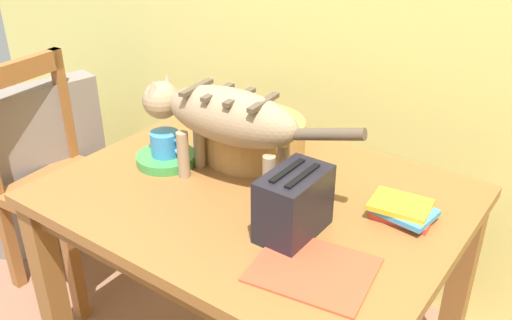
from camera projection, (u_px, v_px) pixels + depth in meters
The scene contains 10 objects.
dining_table at pixel (256, 218), 1.65m from camera, with size 1.14×0.88×0.74m.
cat at pixel (223, 117), 1.56m from camera, with size 0.70×0.18×0.30m.
saucer_bowl at pixel (166, 158), 1.75m from camera, with size 0.19×0.19×0.03m, color #3A9142.
coffee_mug at pixel (166, 144), 1.72m from camera, with size 0.13×0.09×0.08m.
magazine at pixel (313, 269), 1.28m from camera, with size 0.27×0.22×0.01m, color #D7462B.
book_stack at pixel (403, 210), 1.47m from camera, with size 0.18×0.14×0.05m.
wicker_basket at pixel (254, 137), 1.79m from camera, with size 0.33×0.33×0.12m.
toaster at pixel (294, 204), 1.38m from camera, with size 0.12×0.20×0.18m.
wooden_chair_near at pixel (62, 182), 2.22m from camera, with size 0.45×0.45×0.93m.
wicker_armchair at pixel (31, 178), 2.62m from camera, with size 0.65×0.67×0.78m.
Camera 1 is at (0.86, 0.39, 1.56)m, focal length 38.98 mm.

